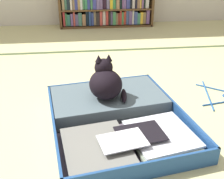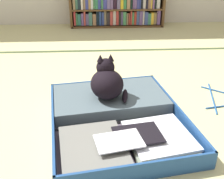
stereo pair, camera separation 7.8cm
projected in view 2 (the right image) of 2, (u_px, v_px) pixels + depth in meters
name	position (u px, v px, depth m)	size (l,w,h in m)	color
ground_plane	(91.00, 119.00, 1.56)	(10.00, 10.00, 0.00)	#C6C184
tatami_border	(93.00, 51.00, 2.65)	(4.80, 0.05, 0.00)	#3F4F2D
bookshelf	(116.00, 1.00, 3.43)	(1.21, 0.26, 0.65)	brown
open_suitcase	(115.00, 114.00, 1.53)	(0.82, 0.94, 0.09)	navy
black_cat	(107.00, 82.00, 1.57)	(0.24, 0.24, 0.25)	black
clothes_hanger	(218.00, 98.00, 1.78)	(0.26, 0.41, 0.01)	#245597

